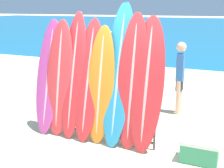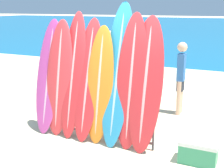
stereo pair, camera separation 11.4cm
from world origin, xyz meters
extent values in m
plane|color=beige|center=(0.00, 0.00, 0.00)|extent=(160.00, 160.00, 0.00)
cube|color=white|center=(0.00, 7.64, 0.01)|extent=(120.00, 0.60, 0.01)
cylinder|color=#47474C|center=(-1.44, 0.43, 0.43)|extent=(0.04, 0.04, 0.87)
cylinder|color=#47474C|center=(0.90, 0.43, 0.43)|extent=(0.04, 0.04, 0.87)
cylinder|color=#47474C|center=(-0.27, 0.43, 0.84)|extent=(2.37, 0.04, 0.04)
cylinder|color=#47474C|center=(-0.27, 0.43, 0.12)|extent=(2.37, 0.04, 0.04)
ellipsoid|color=#B23D8E|center=(-1.28, 0.46, 1.11)|extent=(0.54, 0.61, 2.21)
ellipsoid|color=#CAA1BE|center=(-1.28, 0.46, 1.11)|extent=(0.10, 0.60, 2.12)
ellipsoid|color=red|center=(-1.01, 0.43, 1.10)|extent=(0.57, 0.48, 2.21)
ellipsoid|color=#D59E9F|center=(-1.01, 0.43, 1.10)|extent=(0.10, 0.47, 2.12)
ellipsoid|color=red|center=(-0.72, 0.47, 1.18)|extent=(0.48, 0.63, 2.36)
ellipsoid|color=#D19A9C|center=(-0.72, 0.47, 1.18)|extent=(0.09, 0.62, 2.27)
ellipsoid|color=red|center=(-0.40, 0.46, 1.12)|extent=(0.52, 0.66, 2.24)
ellipsoid|color=#D19A9C|center=(-0.40, 0.46, 1.12)|extent=(0.09, 0.65, 2.16)
ellipsoid|color=orange|center=(-0.14, 0.43, 1.06)|extent=(0.53, 0.47, 2.12)
ellipsoid|color=beige|center=(-0.14, 0.43, 1.06)|extent=(0.10, 0.46, 2.04)
ellipsoid|color=teal|center=(0.18, 0.51, 1.26)|extent=(0.54, 0.71, 2.53)
ellipsoid|color=#98BACC|center=(0.18, 0.51, 1.26)|extent=(0.10, 0.69, 2.43)
ellipsoid|color=red|center=(0.46, 0.46, 1.18)|extent=(0.54, 0.50, 2.35)
ellipsoid|color=#D19A9C|center=(0.46, 0.46, 1.18)|extent=(0.10, 0.49, 2.26)
ellipsoid|color=red|center=(0.73, 0.45, 1.15)|extent=(0.59, 0.60, 2.30)
ellipsoid|color=#D19A9C|center=(0.73, 0.45, 1.15)|extent=(0.11, 0.59, 2.21)
cylinder|color=beige|center=(0.84, 2.62, 0.40)|extent=(0.11, 0.11, 0.79)
cylinder|color=beige|center=(0.84, 2.45, 0.40)|extent=(0.11, 0.11, 0.79)
cube|color=#282D38|center=(0.84, 2.54, 0.67)|extent=(0.14, 0.23, 0.24)
cube|color=#3370BC|center=(0.84, 2.54, 1.10)|extent=(0.16, 0.24, 0.62)
sphere|color=beige|center=(0.84, 2.54, 1.56)|extent=(0.22, 0.22, 0.22)
cylinder|color=beige|center=(-1.59, 4.18, 0.41)|extent=(0.11, 0.11, 0.82)
cylinder|color=beige|center=(-1.75, 4.08, 0.41)|extent=(0.11, 0.11, 0.82)
cube|color=#282D38|center=(-1.67, 4.13, 0.70)|extent=(0.27, 0.24, 0.25)
cube|color=#DB3842|center=(-1.67, 4.13, 1.14)|extent=(0.30, 0.27, 0.64)
sphere|color=beige|center=(-1.67, 4.13, 1.62)|extent=(0.23, 0.23, 0.23)
cube|color=#389366|center=(1.68, 0.32, 0.15)|extent=(0.58, 0.36, 0.31)
cube|color=white|center=(1.68, 0.32, 0.34)|extent=(0.60, 0.37, 0.07)
camera|label=1|loc=(2.28, -4.42, 2.43)|focal=50.00mm
camera|label=2|loc=(2.39, -4.38, 2.43)|focal=50.00mm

